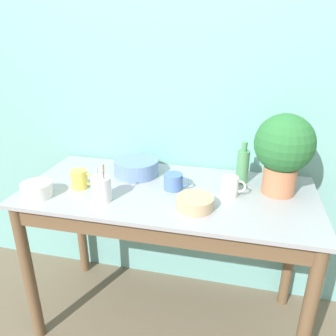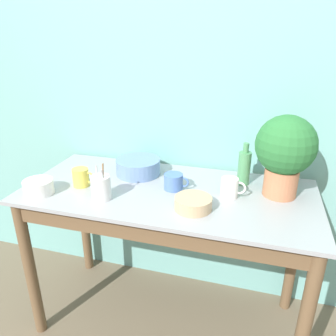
# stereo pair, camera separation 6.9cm
# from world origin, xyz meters

# --- Properties ---
(wall_back) EXTENTS (6.00, 0.05, 2.40)m
(wall_back) POSITION_xyz_m (0.00, 0.72, 1.20)
(wall_back) COLOR #70ADA8
(wall_back) RESTS_ON ground_plane
(counter_table) EXTENTS (1.46, 0.66, 0.85)m
(counter_table) POSITION_xyz_m (0.00, 0.31, 0.69)
(counter_table) COLOR brown
(counter_table) RESTS_ON ground_plane
(potted_plant) EXTENTS (0.28, 0.28, 0.39)m
(potted_plant) POSITION_xyz_m (0.53, 0.43, 1.08)
(potted_plant) COLOR #B7704C
(potted_plant) RESTS_ON counter_table
(bowl_wash_large) EXTENTS (0.24, 0.24, 0.09)m
(bowl_wash_large) POSITION_xyz_m (-0.21, 0.48, 0.90)
(bowl_wash_large) COLOR #6684B2
(bowl_wash_large) RESTS_ON counter_table
(bottle_tall) EXTENTS (0.06, 0.06, 0.22)m
(bottle_tall) POSITION_xyz_m (0.35, 0.51, 0.95)
(bottle_tall) COLOR #4C8C59
(bottle_tall) RESTS_ON counter_table
(mug_blue) EXTENTS (0.13, 0.09, 0.08)m
(mug_blue) POSITION_xyz_m (0.02, 0.35, 0.89)
(mug_blue) COLOR #4C70B7
(mug_blue) RESTS_ON counter_table
(mug_white) EXTENTS (0.12, 0.08, 0.10)m
(mug_white) POSITION_xyz_m (0.30, 0.34, 0.90)
(mug_white) COLOR white
(mug_white) RESTS_ON counter_table
(mug_yellow) EXTENTS (0.12, 0.08, 0.09)m
(mug_yellow) POSITION_xyz_m (-0.44, 0.26, 0.90)
(mug_yellow) COLOR #E5CC4C
(mug_yellow) RESTS_ON counter_table
(bowl_small_enamel_white) EXTENTS (0.14, 0.14, 0.07)m
(bowl_small_enamel_white) POSITION_xyz_m (-0.60, 0.12, 0.89)
(bowl_small_enamel_white) COLOR silver
(bowl_small_enamel_white) RESTS_ON counter_table
(bowl_small_tan) EXTENTS (0.17, 0.17, 0.06)m
(bowl_small_tan) POSITION_xyz_m (0.16, 0.18, 0.88)
(bowl_small_tan) COLOR tan
(bowl_small_tan) RESTS_ON counter_table
(utensil_cup) EXTENTS (0.09, 0.09, 0.18)m
(utensil_cup) POSITION_xyz_m (-0.28, 0.16, 0.91)
(utensil_cup) COLOR silver
(utensil_cup) RESTS_ON counter_table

